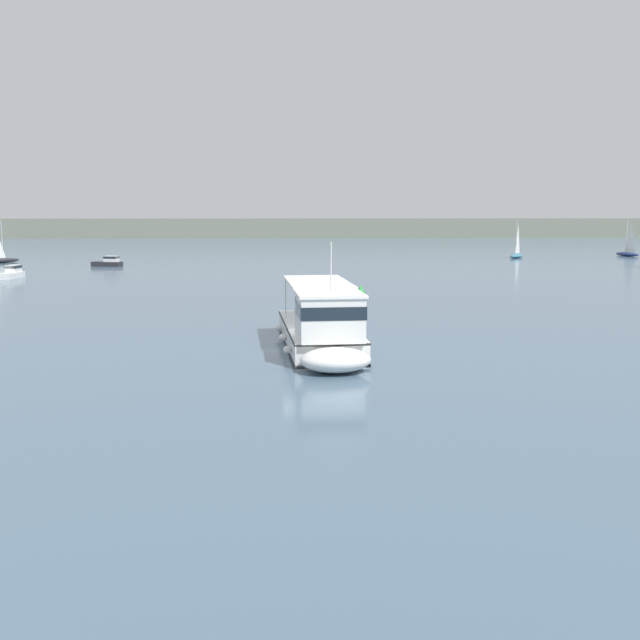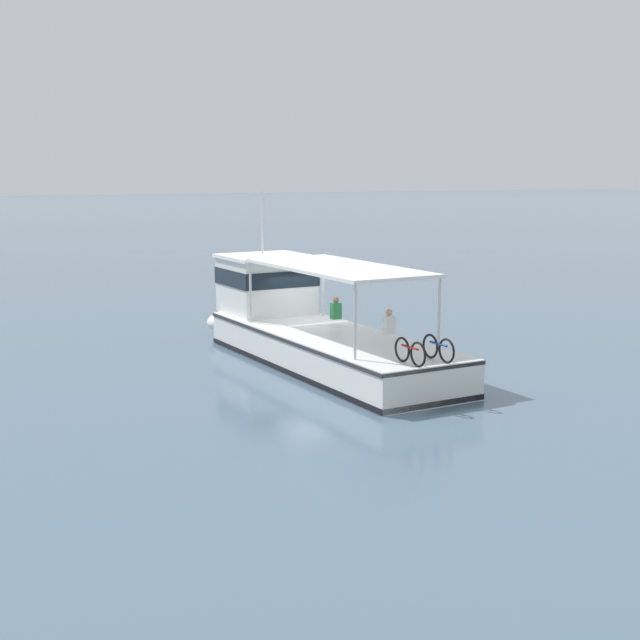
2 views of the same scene
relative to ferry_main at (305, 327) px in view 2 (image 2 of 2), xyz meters
name	(u,v)px [view 2 (image 2 of 2)]	position (x,y,z in m)	size (l,w,h in m)	color
ground_plane	(316,354)	(-0.60, -0.38, -1.01)	(400.00, 400.00, 0.00)	slate
ferry_main	(305,327)	(0.00, 0.00, 0.00)	(4.06, 12.97, 5.32)	white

